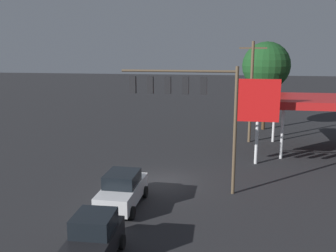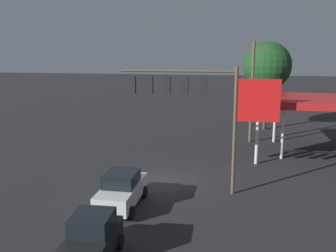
{
  "view_description": "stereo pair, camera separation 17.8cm",
  "coord_description": "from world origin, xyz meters",
  "px_view_note": "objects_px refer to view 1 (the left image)",
  "views": [
    {
      "loc": [
        -3.97,
        22.59,
        8.46
      ],
      "look_at": [
        0.0,
        -2.0,
        3.28
      ],
      "focal_mm": 40.0,
      "sensor_mm": 36.0,
      "label": 1
    },
    {
      "loc": [
        -4.14,
        22.56,
        8.46
      ],
      "look_at": [
        0.0,
        -2.0,
        3.28
      ],
      "focal_mm": 40.0,
      "sensor_mm": 36.0,
      "label": 2
    }
  ],
  "objects_px": {
    "utility_pole": "(251,90)",
    "price_sign": "(258,103)",
    "hatchback_crossing": "(93,241)",
    "street_tree": "(266,66)",
    "sedan_far": "(122,190)",
    "traffic_signal_assembly": "(187,96)"
  },
  "relations": [
    {
      "from": "sedan_far",
      "to": "street_tree",
      "type": "bearing_deg",
      "value": 157.47
    },
    {
      "from": "price_sign",
      "to": "hatchback_crossing",
      "type": "relative_size",
      "value": 1.64
    },
    {
      "from": "price_sign",
      "to": "street_tree",
      "type": "distance_m",
      "value": 12.81
    },
    {
      "from": "utility_pole",
      "to": "sedan_far",
      "type": "distance_m",
      "value": 17.88
    },
    {
      "from": "street_tree",
      "to": "utility_pole",
      "type": "bearing_deg",
      "value": 73.24
    },
    {
      "from": "utility_pole",
      "to": "price_sign",
      "type": "bearing_deg",
      "value": 91.32
    },
    {
      "from": "utility_pole",
      "to": "hatchback_crossing",
      "type": "bearing_deg",
      "value": 71.3
    },
    {
      "from": "utility_pole",
      "to": "traffic_signal_assembly",
      "type": "bearing_deg",
      "value": 71.38
    },
    {
      "from": "price_sign",
      "to": "sedan_far",
      "type": "xyz_separation_m",
      "value": [
        7.69,
        9.04,
        -3.6
      ]
    },
    {
      "from": "street_tree",
      "to": "price_sign",
      "type": "bearing_deg",
      "value": 82.73
    },
    {
      "from": "sedan_far",
      "to": "street_tree",
      "type": "height_order",
      "value": "street_tree"
    },
    {
      "from": "utility_pole",
      "to": "sedan_far",
      "type": "bearing_deg",
      "value": 64.42
    },
    {
      "from": "traffic_signal_assembly",
      "to": "utility_pole",
      "type": "bearing_deg",
      "value": -108.62
    },
    {
      "from": "utility_pole",
      "to": "hatchback_crossing",
      "type": "relative_size",
      "value": 2.36
    },
    {
      "from": "sedan_far",
      "to": "hatchback_crossing",
      "type": "bearing_deg",
      "value": 4.45
    },
    {
      "from": "hatchback_crossing",
      "to": "street_tree",
      "type": "relative_size",
      "value": 0.42
    },
    {
      "from": "hatchback_crossing",
      "to": "street_tree",
      "type": "height_order",
      "value": "street_tree"
    },
    {
      "from": "traffic_signal_assembly",
      "to": "street_tree",
      "type": "distance_m",
      "value": 19.72
    },
    {
      "from": "traffic_signal_assembly",
      "to": "utility_pole",
      "type": "distance_m",
      "value": 13.66
    },
    {
      "from": "price_sign",
      "to": "sedan_far",
      "type": "distance_m",
      "value": 12.4
    },
    {
      "from": "hatchback_crossing",
      "to": "price_sign",
      "type": "bearing_deg",
      "value": 151.56
    },
    {
      "from": "utility_pole",
      "to": "price_sign",
      "type": "distance_m",
      "value": 6.72
    }
  ]
}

